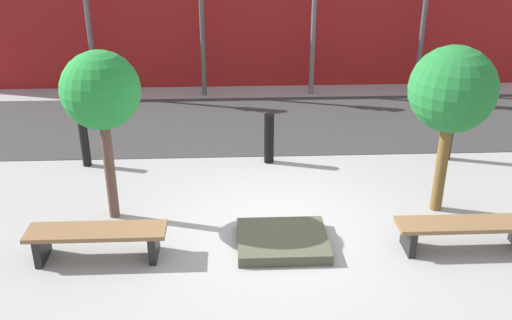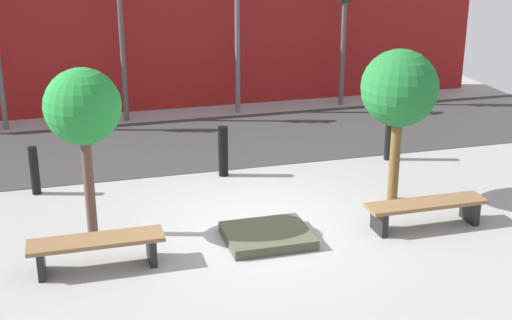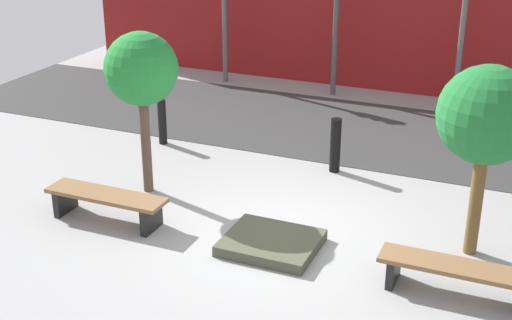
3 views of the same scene
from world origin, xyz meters
The scene contains 12 objects.
ground_plane centered at (0.00, 0.00, 0.00)m, with size 18.00×18.00×0.00m, color #949494.
road_strip centered at (0.00, 4.58, 0.01)m, with size 18.00×3.72×0.01m, color #343434.
building_facade centered at (0.00, 7.76, 1.75)m, with size 16.20×0.50×3.50m, color maroon.
bench_left centered at (-2.55, -0.66, 0.33)m, with size 1.88×0.48×0.45m.
bench_right centered at (2.55, -0.66, 0.32)m, with size 1.95×0.45×0.43m.
planter_bed centered at (0.00, -0.46, 0.08)m, with size 1.28×1.09×0.15m, color #474937.
tree_behind_left_bench centered at (-2.55, 0.51, 2.01)m, with size 1.14×1.14×2.62m.
tree_behind_right_bench centered at (2.55, 0.51, 1.96)m, with size 1.29×1.29×2.64m.
bollard_far_left centered at (-3.41, 2.46, 0.44)m, with size 0.16×0.16×0.87m, color black.
bollard_left centered at (0.00, 2.46, 0.48)m, with size 0.18×0.18×0.96m, color black.
bollard_center centered at (3.41, 2.46, 0.53)m, with size 0.16×0.16×1.06m, color black.
traffic_light_east centered at (4.12, 6.72, 2.36)m, with size 0.28×0.27×3.39m.
Camera 1 is at (-0.69, -7.40, 4.43)m, focal length 40.00 mm.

